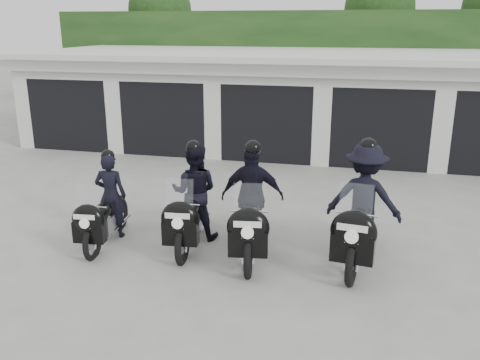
% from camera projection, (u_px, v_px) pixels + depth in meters
% --- Properties ---
extents(ground, '(80.00, 80.00, 0.00)m').
position_uv_depth(ground, '(211.00, 236.00, 9.51)').
color(ground, '#A0A09A').
rests_on(ground, ground).
extents(garage_block, '(16.40, 6.80, 2.96)m').
position_uv_depth(garage_block, '(281.00, 100.00, 16.58)').
color(garage_block, silver).
rests_on(garage_block, ground).
extents(background_vegetation, '(20.00, 3.90, 5.80)m').
position_uv_depth(background_vegetation, '(310.00, 51.00, 20.61)').
color(background_vegetation, '#173513').
rests_on(background_vegetation, ground).
extents(police_bike_a, '(0.71, 1.97, 1.71)m').
position_uv_depth(police_bike_a, '(106.00, 206.00, 9.09)').
color(police_bike_a, black).
rests_on(police_bike_a, ground).
extents(police_bike_b, '(0.93, 2.19, 1.91)m').
position_uv_depth(police_bike_b, '(192.00, 200.00, 9.07)').
color(police_bike_b, black).
rests_on(police_bike_b, ground).
extents(police_bike_c, '(1.17, 2.28, 2.00)m').
position_uv_depth(police_bike_c, '(252.00, 205.00, 8.68)').
color(police_bike_c, black).
rests_on(police_bike_c, ground).
extents(police_bike_d, '(1.32, 2.40, 2.10)m').
position_uv_depth(police_bike_d, '(363.00, 207.00, 8.43)').
color(police_bike_d, black).
rests_on(police_bike_d, ground).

